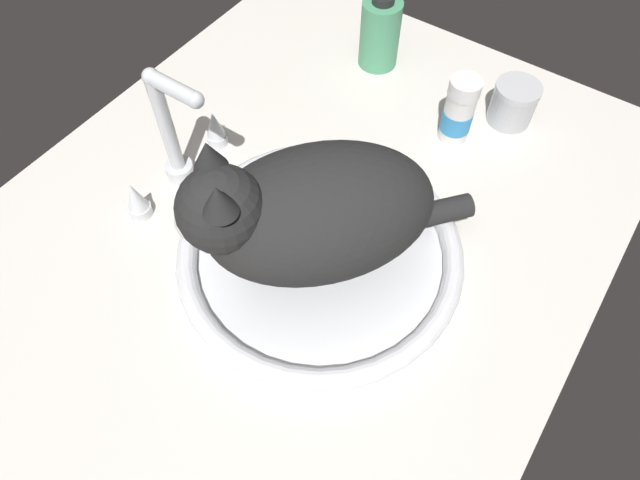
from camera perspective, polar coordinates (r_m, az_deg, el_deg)
The scene contains 7 objects.
countertop at distance 78.59cm, azimuth -3.25°, elevation 0.05°, with size 104.27×78.07×3.00cm, color silver.
sink_basin at distance 74.14cm, azimuth 0.00°, elevation -1.21°, with size 37.60×37.60×2.69cm.
faucet at distance 80.18cm, azimuth -14.49°, elevation 9.48°, with size 19.65×10.22×19.45cm.
cat at distance 66.23cm, azimuth -1.61°, elevation 2.76°, with size 33.21×31.82×19.07cm.
pill_bottle at distance 87.73cm, azimuth 13.80°, elevation 12.44°, with size 4.64×4.64×10.87cm.
soap_pump_bottle at distance 98.64cm, azimuth 6.08°, elevation 20.20°, with size 6.54×6.54×16.35cm.
metal_jar at distance 94.02cm, azimuth 18.94°, elevation 12.93°, with size 6.93×6.93×6.67cm.
Camera 1 is at (-33.53, -28.48, 66.62)cm, focal length 31.71 mm.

